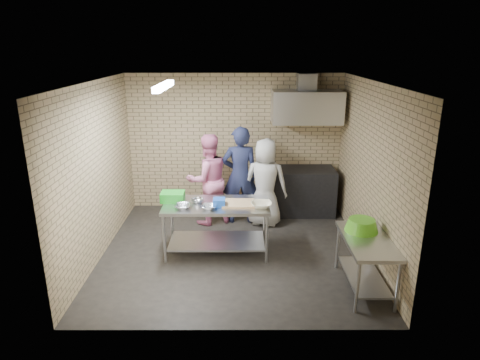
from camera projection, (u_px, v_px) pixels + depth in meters
name	position (u px, v px, depth m)	size (l,w,h in m)	color
floor	(234.00, 251.00, 6.84)	(4.20, 4.20, 0.00)	black
ceiling	(233.00, 82.00, 6.01)	(4.20, 4.20, 0.00)	black
back_wall	(235.00, 143.00, 8.33)	(4.20, 0.06, 2.70)	tan
front_wall	(231.00, 225.00, 4.52)	(4.20, 0.06, 2.70)	tan
left_wall	(97.00, 172.00, 6.42)	(0.06, 4.00, 2.70)	tan
right_wall	(370.00, 172.00, 6.43)	(0.06, 4.00, 2.70)	tan
prep_table	(217.00, 228.00, 6.70)	(1.66, 0.83, 0.83)	#A8AAAF
side_counter	(365.00, 264.00, 5.68)	(0.60, 1.20, 0.75)	silver
stove	(303.00, 191.00, 8.27)	(1.20, 0.70, 0.90)	black
range_hood	(307.00, 107.00, 7.81)	(1.30, 0.60, 0.60)	silver
hood_duct	(307.00, 82.00, 7.82)	(0.35, 0.30, 0.30)	#A5A8AD
wall_shelf	(320.00, 115.00, 8.05)	(0.80, 0.20, 0.04)	#3F2B19
fluorescent_fixture	(164.00, 86.00, 6.03)	(0.10, 1.25, 0.08)	white
green_crate	(173.00, 197.00, 6.66)	(0.37, 0.28, 0.15)	green
blue_tub	(219.00, 202.00, 6.46)	(0.18, 0.18, 0.12)	blue
cutting_board	(239.00, 203.00, 6.55)	(0.51, 0.39, 0.03)	tan
mixing_bowl_a	(183.00, 206.00, 6.37)	(0.26, 0.26, 0.06)	#B5B8BC
mixing_bowl_b	(198.00, 201.00, 6.61)	(0.20, 0.20, 0.06)	#B6B7BD
mixing_bowl_c	(209.00, 207.00, 6.35)	(0.24, 0.24, 0.06)	silver
ceramic_bowl	(261.00, 205.00, 6.42)	(0.32, 0.32, 0.08)	beige
green_basin	(362.00, 225.00, 5.78)	(0.46, 0.46, 0.17)	#59C626
bottle_red	(308.00, 109.00, 8.01)	(0.07, 0.07, 0.18)	#B22619
man_navy	(240.00, 175.00, 7.71)	(0.67, 0.44, 1.83)	black
woman_pink	(208.00, 180.00, 7.68)	(0.82, 0.64, 1.69)	pink
woman_white	(265.00, 182.00, 7.63)	(0.79, 0.52, 1.63)	silver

